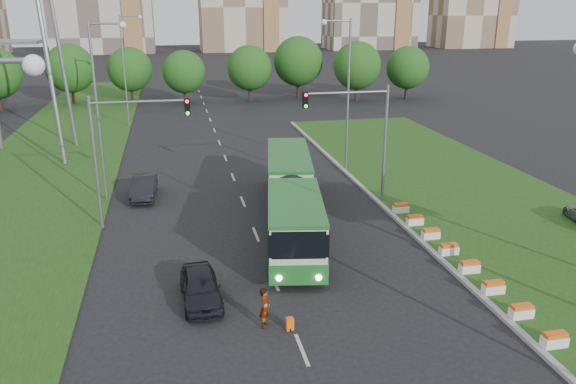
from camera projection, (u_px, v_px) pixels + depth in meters
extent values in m
plane|color=black|center=(333.00, 275.00, 28.22)|extent=(360.00, 360.00, 0.00)
cube|color=#1C4513|center=(484.00, 204.00, 38.15)|extent=(14.00, 60.00, 0.15)
cube|color=#969696|center=(388.00, 211.00, 36.80)|extent=(0.30, 60.00, 0.18)
cube|color=#1C4513|center=(49.00, 164.00, 47.94)|extent=(12.00, 110.00, 0.10)
cylinder|color=gray|center=(385.00, 145.00, 37.49)|extent=(0.20, 0.20, 8.00)
cylinder|color=gray|center=(347.00, 93.00, 35.82)|extent=(5.50, 0.14, 0.14)
cube|color=black|center=(305.00, 100.00, 35.42)|extent=(0.32, 0.32, 1.00)
cylinder|color=gray|center=(96.00, 164.00, 33.00)|extent=(0.20, 0.20, 8.00)
cylinder|color=gray|center=(139.00, 102.00, 32.39)|extent=(5.50, 0.14, 0.14)
cube|color=black|center=(187.00, 107.00, 33.05)|extent=(0.32, 0.32, 1.00)
cube|color=beige|center=(309.00, 226.00, 29.43)|extent=(2.71, 7.49, 2.93)
cube|color=beige|center=(276.00, 175.00, 38.35)|extent=(2.71, 9.11, 2.93)
cylinder|color=black|center=(292.00, 200.00, 33.53)|extent=(2.71, 1.36, 2.71)
cube|color=#1D6625|center=(309.00, 243.00, 29.74)|extent=(2.80, 7.54, 1.03)
cube|color=#1D6625|center=(276.00, 188.00, 38.66)|extent=(2.80, 9.17, 1.03)
cube|color=black|center=(309.00, 217.00, 29.28)|extent=(2.80, 7.54, 1.14)
cube|color=black|center=(276.00, 168.00, 38.20)|extent=(2.80, 9.17, 1.14)
imported|color=black|center=(201.00, 287.00, 25.46)|extent=(1.91, 4.34, 1.45)
imported|color=black|center=(144.00, 187.00, 39.42)|extent=(1.84, 4.66, 1.51)
imported|color=gray|center=(265.00, 308.00, 23.40)|extent=(0.66, 0.77, 1.78)
cube|color=orange|center=(290.00, 324.00, 23.36)|extent=(0.31, 0.27, 0.54)
cylinder|color=black|center=(290.00, 330.00, 23.30)|extent=(0.04, 0.13, 0.13)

